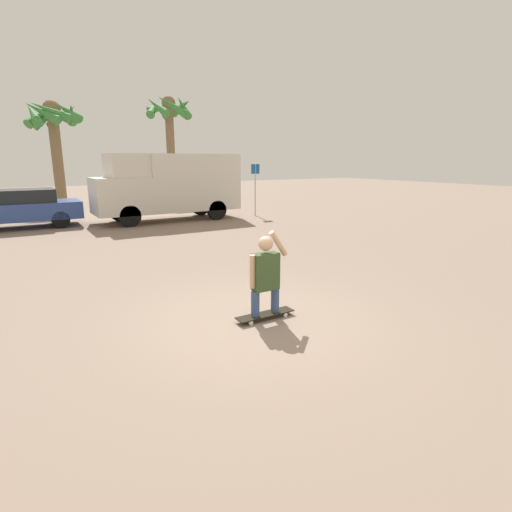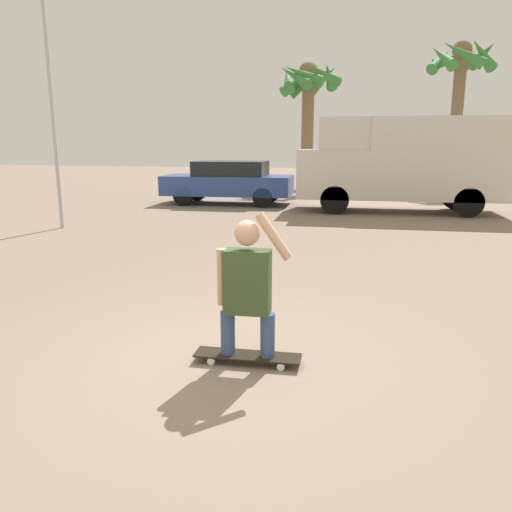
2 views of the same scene
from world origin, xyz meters
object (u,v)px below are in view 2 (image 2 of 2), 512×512
Objects in this scene: person_skateboarder at (247,282)px; parked_car_blue at (229,181)px; palm_tree_near_van at (461,74)px; palm_tree_center_background at (308,91)px; camper_van at (404,161)px; skateboard at (248,356)px; flagpole at (50,61)px.

person_skateboarder is 0.32× the size of parked_car_blue.
palm_tree_near_van is 1.13× the size of palm_tree_center_background.
palm_tree_center_background is (-3.61, 7.54, 2.83)m from camper_van.
skateboard is 19.76m from palm_tree_center_background.
palm_tree_near_van is at bearing 47.36° from flagpole.
skateboard is at bearing -102.30° from camper_van.
flagpole is at bearing 131.38° from skateboard.
camper_van reaches higher than skateboard.
flagpole is (-8.70, -4.73, 2.43)m from camper_van.
parked_car_blue is 7.76m from palm_tree_center_background.
palm_tree_near_van reaches higher than parked_car_blue.
flagpole is (-11.69, -12.69, -1.01)m from palm_tree_near_van.
skateboard is at bearing -86.86° from palm_tree_center_background.
person_skateboarder is 0.22× the size of palm_tree_near_van.
person_skateboarder is 20.86m from palm_tree_near_van.
person_skateboarder reaches higher than skateboard.
flagpole is at bearing 131.37° from person_skateboarder.
skateboard is 0.23× the size of parked_car_blue.
flagpole reaches higher than person_skateboarder.
parked_car_blue is (-3.23, 12.74, -0.02)m from person_skateboarder.
person_skateboarder is at bearing -102.30° from camper_van.
camper_van is 10.20m from flagpole.
palm_tree_center_background is at bearing -176.34° from palm_tree_near_van.
parked_car_blue is 11.95m from palm_tree_near_van.
parked_car_blue is at bearing 104.22° from person_skateboarder.
skateboard is 13.16m from parked_car_blue.
palm_tree_center_background is at bearing 67.46° from flagpole.
flagpole is at bearing -151.46° from camper_van.
parked_car_blue is 0.79× the size of palm_tree_center_background.
parked_car_blue reaches higher than skateboard.
flagpole reaches higher than palm_tree_center_background.
camper_van is 0.96× the size of palm_tree_near_van.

